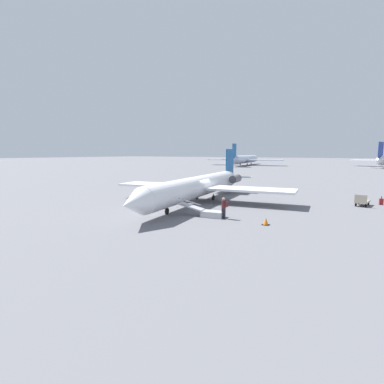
% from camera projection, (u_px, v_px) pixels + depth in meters
% --- Properties ---
extents(ground_plane, '(600.00, 600.00, 0.00)m').
position_uv_depth(ground_plane, '(198.00, 202.00, 32.21)').
color(ground_plane, slate).
extents(airplane_main, '(26.41, 20.24, 5.81)m').
position_uv_depth(airplane_main, '(201.00, 186.00, 32.71)').
color(airplane_main, white).
rests_on(airplane_main, ground).
extents(airplane_far_right, '(41.49, 31.98, 8.66)m').
position_uv_depth(airplane_far_right, '(245.00, 159.00, 127.71)').
color(airplane_far_right, silver).
rests_on(airplane_far_right, ground).
extents(boarding_stairs, '(1.66, 4.12, 1.53)m').
position_uv_depth(boarding_stairs, '(208.00, 213.00, 24.95)').
color(boarding_stairs, '#B2B2B7').
rests_on(boarding_stairs, ground).
extents(passenger, '(0.38, 0.56, 1.74)m').
position_uv_depth(passenger, '(224.00, 206.00, 24.13)').
color(passenger, '#23232D').
rests_on(passenger, ground).
extents(luggage_cart, '(2.29, 1.29, 1.22)m').
position_uv_depth(luggage_cart, '(362.00, 201.00, 29.99)').
color(luggage_cart, '#9E937F').
rests_on(luggage_cart, ground).
extents(suitcase, '(0.34, 0.42, 0.88)m').
position_uv_depth(suitcase, '(381.00, 202.00, 30.64)').
color(suitcase, maroon).
rests_on(suitcase, ground).
extents(traffic_cone_near_stairs, '(0.51, 0.51, 0.56)m').
position_uv_depth(traffic_cone_near_stairs, '(266.00, 221.00, 22.12)').
color(traffic_cone_near_stairs, black).
rests_on(traffic_cone_near_stairs, ground).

